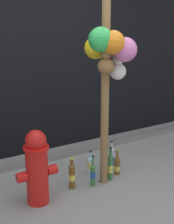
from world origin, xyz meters
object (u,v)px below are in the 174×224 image
(bottle_3, at_px, (110,167))
(bottle_5, at_px, (93,174))
(bottle_0, at_px, (91,165))
(bottle_1, at_px, (117,165))
(bottle_2, at_px, (72,176))
(bottle_4, at_px, (111,159))
(memorial_post, at_px, (108,39))
(fire_hydrant, at_px, (37,167))

(bottle_3, height_order, bottle_5, bottle_3)
(bottle_0, distance_m, bottle_1, 0.33)
(bottle_2, relative_size, bottle_4, 0.93)
(bottle_3, bearing_deg, bottle_5, -175.09)
(memorial_post, distance_m, bottle_4, 1.55)
(bottle_3, relative_size, bottle_4, 1.03)
(bottle_0, xyz_separation_m, bottle_2, (-0.38, -0.20, 0.03))
(memorial_post, height_order, bottle_2, memorial_post)
(fire_hydrant, bearing_deg, memorial_post, -1.20)
(bottle_1, distance_m, bottle_5, 0.43)
(bottle_2, distance_m, bottle_4, 0.67)
(memorial_post, xyz_separation_m, bottle_5, (-0.17, 0.01, -1.53))
(bottle_0, xyz_separation_m, bottle_5, (-0.14, -0.27, 0.02))
(bottle_2, bearing_deg, bottle_1, 1.05)
(bottle_2, relative_size, bottle_5, 0.99)
(bottle_2, bearing_deg, bottle_4, 11.94)
(bottle_0, relative_size, bottle_1, 0.91)
(bottle_1, bearing_deg, memorial_post, -157.30)
(bottle_1, distance_m, bottle_3, 0.17)
(memorial_post, relative_size, bottle_1, 8.97)
(bottle_3, bearing_deg, bottle_0, 115.82)
(bottle_2, bearing_deg, bottle_5, -17.85)
(bottle_0, bearing_deg, bottle_3, -64.18)
(memorial_post, xyz_separation_m, fire_hydrant, (-0.86, 0.02, -1.27))
(bottle_1, height_order, bottle_2, bottle_2)
(fire_hydrant, relative_size, bottle_0, 2.63)
(bottle_0, distance_m, bottle_3, 0.28)
(fire_hydrant, relative_size, bottle_4, 2.02)
(bottle_1, relative_size, bottle_2, 0.90)
(memorial_post, bearing_deg, bottle_0, 96.33)
(fire_hydrant, height_order, bottle_4, fire_hydrant)
(memorial_post, bearing_deg, fire_hydrant, 178.80)
(bottle_2, bearing_deg, bottle_0, 27.93)
(bottle_1, bearing_deg, bottle_2, -178.95)
(fire_hydrant, height_order, bottle_5, fire_hydrant)
(bottle_0, bearing_deg, memorial_post, -83.67)
(bottle_1, bearing_deg, bottle_0, 145.68)
(memorial_post, height_order, bottle_0, memorial_post)
(bottle_2, height_order, bottle_5, bottle_5)
(bottle_4, bearing_deg, fire_hydrant, -169.25)
(memorial_post, height_order, bottle_5, memorial_post)
(bottle_5, bearing_deg, bottle_1, 11.86)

